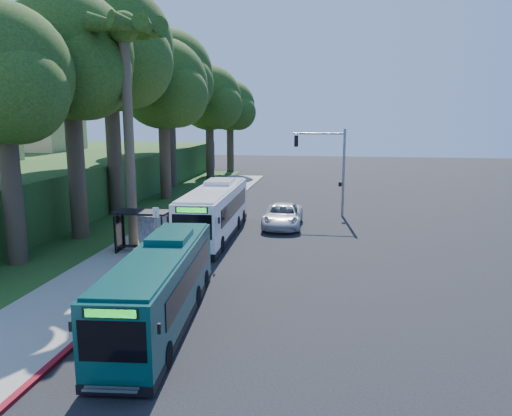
% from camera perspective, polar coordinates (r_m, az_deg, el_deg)
% --- Properties ---
extents(ground, '(140.00, 140.00, 0.00)m').
position_cam_1_polar(ground, '(31.35, 1.33, -4.28)').
color(ground, black).
rests_on(ground, ground).
extents(sidewalk, '(4.50, 70.00, 0.12)m').
position_cam_1_polar(sidewalk, '(33.03, -11.36, -3.61)').
color(sidewalk, gray).
rests_on(sidewalk, ground).
extents(red_curb, '(0.25, 30.00, 0.13)m').
position_cam_1_polar(red_curb, '(28.64, -9.73, -5.74)').
color(red_curb, maroon).
rests_on(red_curb, ground).
extents(grass_verge, '(8.00, 70.00, 0.06)m').
position_cam_1_polar(grass_verge, '(39.70, -16.66, -1.51)').
color(grass_verge, '#234719').
rests_on(grass_verge, ground).
extents(bus_shelter, '(3.20, 1.51, 2.55)m').
position_cam_1_polar(bus_shelter, '(30.02, -13.24, -1.69)').
color(bus_shelter, black).
rests_on(bus_shelter, ground).
extents(stop_sign_pole, '(0.35, 0.06, 3.17)m').
position_cam_1_polar(stop_sign_pole, '(27.36, -11.31, -2.20)').
color(stop_sign_pole, gray).
rests_on(stop_sign_pole, ground).
extents(traffic_signal_pole, '(4.10, 0.30, 7.00)m').
position_cam_1_polar(traffic_signal_pole, '(40.22, 8.56, 5.31)').
color(traffic_signal_pole, gray).
rests_on(traffic_signal_pole, ground).
extents(palm_tree, '(4.20, 4.20, 14.40)m').
position_cam_1_polar(palm_tree, '(31.29, -14.83, 18.22)').
color(palm_tree, '#4C3F2D').
rests_on(palm_tree, ground).
extents(hillside_backdrop, '(24.00, 60.00, 8.80)m').
position_cam_1_polar(hillside_backdrop, '(54.56, -25.00, 3.70)').
color(hillside_backdrop, '#234719').
rests_on(hillside_backdrop, ground).
extents(tree_0, '(8.40, 8.00, 15.70)m').
position_cam_1_polar(tree_0, '(34.29, -20.41, 15.24)').
color(tree_0, '#382B1E').
rests_on(tree_0, ground).
extents(tree_1, '(10.50, 10.00, 18.26)m').
position_cam_1_polar(tree_1, '(42.01, -16.31, 16.59)').
color(tree_1, '#382B1E').
rests_on(tree_1, ground).
extents(tree_2, '(8.82, 8.40, 15.12)m').
position_cam_1_polar(tree_2, '(48.71, -10.50, 13.28)').
color(tree_2, '#382B1E').
rests_on(tree_2, ground).
extents(tree_3, '(10.08, 9.60, 17.28)m').
position_cam_1_polar(tree_3, '(57.00, -9.81, 14.40)').
color(tree_3, '#382B1E').
rests_on(tree_3, ground).
extents(tree_4, '(8.40, 8.00, 14.14)m').
position_cam_1_polar(tree_4, '(63.90, -5.29, 12.05)').
color(tree_4, '#382B1E').
rests_on(tree_4, ground).
extents(tree_5, '(7.35, 7.00, 12.86)m').
position_cam_1_polar(tree_5, '(71.48, -2.93, 11.31)').
color(tree_5, '#382B1E').
rests_on(tree_5, ground).
extents(tree_6, '(7.56, 7.20, 13.74)m').
position_cam_1_polar(tree_6, '(29.34, -26.88, 12.73)').
color(tree_6, '#382B1E').
rests_on(tree_6, ground).
extents(white_bus, '(2.86, 12.09, 3.59)m').
position_cam_1_polar(white_bus, '(33.44, -4.72, -0.29)').
color(white_bus, white).
rests_on(white_bus, ground).
extents(teal_bus, '(3.19, 10.84, 3.18)m').
position_cam_1_polar(teal_bus, '(19.93, -10.82, -8.60)').
color(teal_bus, '#0B3C39').
rests_on(teal_bus, ground).
extents(pickup, '(2.83, 5.94, 1.64)m').
position_cam_1_polar(pickup, '(36.43, 3.07, -0.86)').
color(pickup, silver).
rests_on(pickup, ground).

